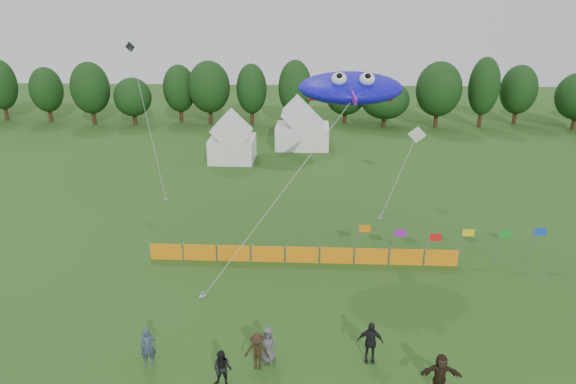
{
  "coord_description": "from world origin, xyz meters",
  "views": [
    {
      "loc": [
        1.19,
        -18.46,
        14.09
      ],
      "look_at": [
        0.0,
        6.0,
        5.2
      ],
      "focal_mm": 32.0,
      "sensor_mm": 36.0,
      "label": 1
    }
  ],
  "objects_px": {
    "tent_left": "(232,141)",
    "spectator_c": "(257,352)",
    "spectator_d": "(370,342)",
    "spectator_e": "(268,345)",
    "tent_right": "(302,129)",
    "spectator_b": "(222,369)",
    "stingray_kite": "(351,87)",
    "barrier_fence": "(302,255)",
    "spectator_f": "(440,373)",
    "spectator_a": "(148,347)"
  },
  "relations": [
    {
      "from": "spectator_d",
      "to": "spectator_e",
      "type": "distance_m",
      "value": 4.26
    },
    {
      "from": "spectator_d",
      "to": "spectator_e",
      "type": "xyz_separation_m",
      "value": [
        -4.25,
        -0.25,
        -0.12
      ]
    },
    {
      "from": "tent_left",
      "to": "spectator_e",
      "type": "xyz_separation_m",
      "value": [
        5.96,
        -29.73,
        -1.08
      ]
    },
    {
      "from": "barrier_fence",
      "to": "spectator_a",
      "type": "distance_m",
      "value": 11.21
    },
    {
      "from": "barrier_fence",
      "to": "spectator_d",
      "type": "relative_size",
      "value": 9.57
    },
    {
      "from": "spectator_b",
      "to": "spectator_e",
      "type": "distance_m",
      "value": 2.26
    },
    {
      "from": "tent_right",
      "to": "spectator_b",
      "type": "xyz_separation_m",
      "value": [
        -2.28,
        -36.58,
        -1.2
      ]
    },
    {
      "from": "tent_left",
      "to": "spectator_e",
      "type": "relative_size",
      "value": 2.6
    },
    {
      "from": "spectator_f",
      "to": "stingray_kite",
      "type": "bearing_deg",
      "value": 102.55
    },
    {
      "from": "spectator_d",
      "to": "spectator_f",
      "type": "distance_m",
      "value": 3.04
    },
    {
      "from": "tent_left",
      "to": "barrier_fence",
      "type": "relative_size",
      "value": 0.24
    },
    {
      "from": "barrier_fence",
      "to": "stingray_kite",
      "type": "distance_m",
      "value": 10.25
    },
    {
      "from": "spectator_b",
      "to": "stingray_kite",
      "type": "bearing_deg",
      "value": 77.22
    },
    {
      "from": "tent_left",
      "to": "spectator_d",
      "type": "distance_m",
      "value": 31.22
    },
    {
      "from": "tent_left",
      "to": "stingray_kite",
      "type": "relative_size",
      "value": 0.27
    },
    {
      "from": "spectator_a",
      "to": "spectator_f",
      "type": "xyz_separation_m",
      "value": [
        11.67,
        -1.01,
        -0.03
      ]
    },
    {
      "from": "spectator_a",
      "to": "spectator_f",
      "type": "distance_m",
      "value": 11.72
    },
    {
      "from": "spectator_f",
      "to": "stingray_kite",
      "type": "height_order",
      "value": "stingray_kite"
    },
    {
      "from": "spectator_a",
      "to": "spectator_d",
      "type": "distance_m",
      "value": 9.19
    },
    {
      "from": "spectator_a",
      "to": "spectator_d",
      "type": "height_order",
      "value": "spectator_d"
    },
    {
      "from": "spectator_a",
      "to": "spectator_e",
      "type": "bearing_deg",
      "value": -16.33
    },
    {
      "from": "barrier_fence",
      "to": "spectator_b",
      "type": "xyz_separation_m",
      "value": [
        -2.87,
        -10.49,
        0.29
      ]
    },
    {
      "from": "tent_right",
      "to": "barrier_fence",
      "type": "xyz_separation_m",
      "value": [
        0.58,
        -26.09,
        -1.49
      ]
    },
    {
      "from": "barrier_fence",
      "to": "stingray_kite",
      "type": "xyz_separation_m",
      "value": [
        2.71,
        3.83,
        9.12
      ]
    },
    {
      "from": "spectator_b",
      "to": "stingray_kite",
      "type": "distance_m",
      "value": 17.72
    },
    {
      "from": "tent_right",
      "to": "spectator_c",
      "type": "distance_m",
      "value": 35.5
    },
    {
      "from": "spectator_f",
      "to": "spectator_c",
      "type": "bearing_deg",
      "value": 173.29
    },
    {
      "from": "barrier_fence",
      "to": "tent_left",
      "type": "bearing_deg",
      "value": 109.05
    },
    {
      "from": "spectator_d",
      "to": "tent_right",
      "type": "bearing_deg",
      "value": 100.12
    },
    {
      "from": "tent_right",
      "to": "spectator_d",
      "type": "relative_size",
      "value": 2.99
    },
    {
      "from": "tent_right",
      "to": "barrier_fence",
      "type": "height_order",
      "value": "tent_right"
    },
    {
      "from": "tent_left",
      "to": "tent_right",
      "type": "bearing_deg",
      "value": 38.66
    },
    {
      "from": "tent_left",
      "to": "spectator_c",
      "type": "xyz_separation_m",
      "value": [
        5.56,
        -30.18,
        -1.08
      ]
    },
    {
      "from": "barrier_fence",
      "to": "spectator_c",
      "type": "distance_m",
      "value": 9.52
    },
    {
      "from": "tent_right",
      "to": "spectator_e",
      "type": "height_order",
      "value": "tent_right"
    },
    {
      "from": "tent_right",
      "to": "spectator_e",
      "type": "xyz_separation_m",
      "value": [
        -0.65,
        -35.02,
        -1.17
      ]
    },
    {
      "from": "spectator_b",
      "to": "spectator_e",
      "type": "height_order",
      "value": "spectator_e"
    },
    {
      "from": "spectator_a",
      "to": "stingray_kite",
      "type": "relative_size",
      "value": 0.11
    },
    {
      "from": "spectator_c",
      "to": "stingray_kite",
      "type": "xyz_separation_m",
      "value": [
        4.33,
        13.21,
        8.8
      ]
    },
    {
      "from": "spectator_b",
      "to": "stingray_kite",
      "type": "relative_size",
      "value": 0.1
    },
    {
      "from": "spectator_a",
      "to": "spectator_b",
      "type": "bearing_deg",
      "value": -40.37
    },
    {
      "from": "spectator_c",
      "to": "spectator_e",
      "type": "height_order",
      "value": "spectator_c"
    },
    {
      "from": "stingray_kite",
      "to": "spectator_d",
      "type": "bearing_deg",
      "value": -88.53
    },
    {
      "from": "barrier_fence",
      "to": "stingray_kite",
      "type": "height_order",
      "value": "stingray_kite"
    },
    {
      "from": "barrier_fence",
      "to": "spectator_f",
      "type": "bearing_deg",
      "value": -61.94
    },
    {
      "from": "spectator_d",
      "to": "spectator_f",
      "type": "xyz_separation_m",
      "value": [
        2.51,
        -1.71,
        -0.1
      ]
    },
    {
      "from": "spectator_d",
      "to": "spectator_e",
      "type": "bearing_deg",
      "value": -172.48
    },
    {
      "from": "spectator_b",
      "to": "tent_left",
      "type": "bearing_deg",
      "value": 106.34
    },
    {
      "from": "tent_right",
      "to": "spectator_b",
      "type": "bearing_deg",
      "value": -93.57
    },
    {
      "from": "spectator_a",
      "to": "spectator_b",
      "type": "relative_size",
      "value": 1.09
    }
  ]
}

